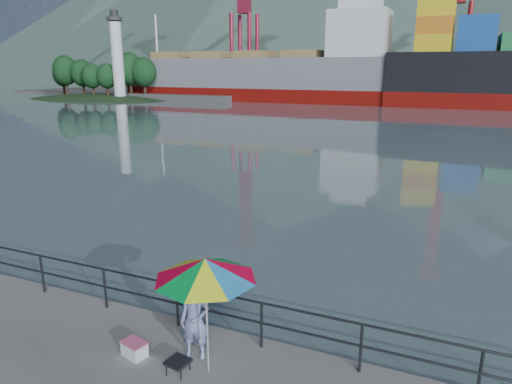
# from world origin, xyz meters

# --- Properties ---
(harbor_water) EXTENTS (500.00, 280.00, 0.00)m
(harbor_water) POSITION_xyz_m (0.00, 130.00, 0.00)
(harbor_water) COLOR slate
(harbor_water) RESTS_ON ground
(far_dock) EXTENTS (200.00, 40.00, 0.40)m
(far_dock) POSITION_xyz_m (10.00, 93.00, 0.00)
(far_dock) COLOR #514F4C
(far_dock) RESTS_ON ground
(guardrail) EXTENTS (22.00, 0.06, 1.03)m
(guardrail) POSITION_xyz_m (0.00, 1.70, 0.52)
(guardrail) COLOR #2D3033
(guardrail) RESTS_ON ground
(lighthouse_islet) EXTENTS (48.00, 26.40, 19.20)m
(lighthouse_islet) POSITION_xyz_m (-54.97, 61.99, 0.26)
(lighthouse_islet) COLOR #263F1E
(lighthouse_islet) RESTS_ON ground
(fisherman) EXTENTS (0.67, 0.56, 1.58)m
(fisherman) POSITION_xyz_m (1.92, 0.91, 0.79)
(fisherman) COLOR #334593
(fisherman) RESTS_ON ground
(beach_umbrella) EXTENTS (2.11, 2.11, 2.29)m
(beach_umbrella) POSITION_xyz_m (2.37, 0.60, 2.09)
(beach_umbrella) COLOR white
(beach_umbrella) RESTS_ON ground
(folding_stool) EXTENTS (0.46, 0.46, 0.26)m
(folding_stool) POSITION_xyz_m (1.88, 0.33, 0.14)
(folding_stool) COLOR black
(folding_stool) RESTS_ON ground
(cooler_bag) EXTENTS (0.55, 0.44, 0.28)m
(cooler_bag) POSITION_xyz_m (0.80, 0.44, 0.14)
(cooler_bag) COLOR silver
(cooler_bag) RESTS_ON ground
(fishing_rod) EXTENTS (0.74, 1.79, 1.35)m
(fishing_rod) POSITION_xyz_m (1.46, 1.96, 0.00)
(fishing_rod) COLOR black
(fishing_rod) RESTS_ON ground
(bulk_carrier) EXTENTS (51.65, 8.94, 14.50)m
(bulk_carrier) POSITION_xyz_m (-23.29, 70.13, 4.12)
(bulk_carrier) COLOR #660A06
(bulk_carrier) RESTS_ON ground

